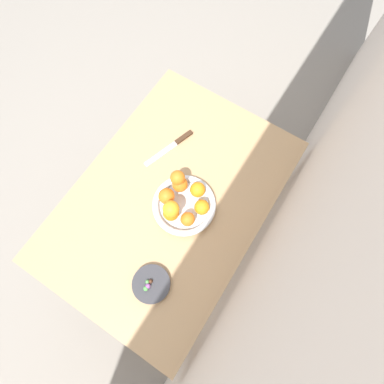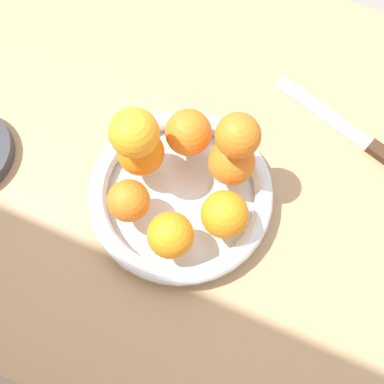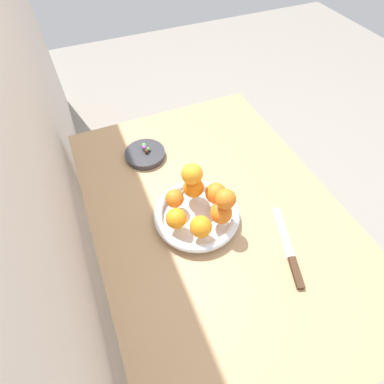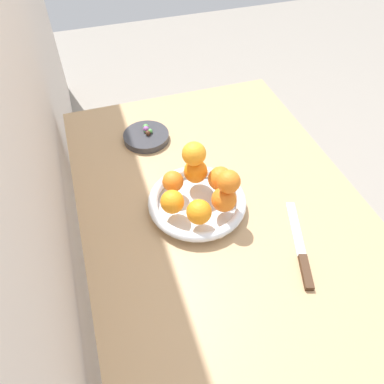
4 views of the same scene
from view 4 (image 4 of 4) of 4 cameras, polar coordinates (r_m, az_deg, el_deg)
ground_plane at (r=1.66m, az=2.92°, el=-18.68°), size 6.00×6.00×0.00m
dining_table at (r=1.10m, az=4.19°, el=-4.56°), size 1.10×0.76×0.74m
fruit_bowl at (r=0.99m, az=0.76°, el=-1.61°), size 0.26×0.26×0.04m
candy_dish at (r=1.22m, az=-6.98°, el=8.36°), size 0.15×0.15×0.02m
orange_0 at (r=0.93m, az=-3.03°, el=-1.50°), size 0.06×0.06×0.06m
orange_1 at (r=0.91m, az=1.08°, el=-3.05°), size 0.06×0.06×0.06m
orange_2 at (r=0.94m, az=4.89°, el=-1.14°), size 0.06×0.06×0.06m
orange_3 at (r=0.98m, az=4.11°, el=1.98°), size 0.07×0.07×0.07m
orange_4 at (r=1.00m, az=0.56°, el=3.18°), size 0.06×0.06×0.06m
orange_5 at (r=0.98m, az=-2.93°, el=1.62°), size 0.06×0.06×0.06m
orange_6 at (r=0.90m, az=5.60°, el=1.58°), size 0.06×0.06×0.06m
orange_7 at (r=0.96m, az=0.31°, el=5.85°), size 0.06×0.06×0.06m
candy_ball_0 at (r=1.21m, az=-6.39°, el=9.22°), size 0.02×0.02×0.02m
candy_ball_1 at (r=1.22m, az=-7.02°, el=9.50°), size 0.02×0.02×0.02m
candy_ball_2 at (r=1.20m, az=-6.73°, el=8.93°), size 0.02×0.02×0.02m
candy_ball_3 at (r=1.23m, az=-7.05°, el=9.81°), size 0.02×0.02×0.02m
candy_ball_4 at (r=1.22m, az=-7.08°, el=9.31°), size 0.01×0.01×0.01m
knife at (r=0.96m, az=16.24°, el=-8.51°), size 0.25×0.10×0.01m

